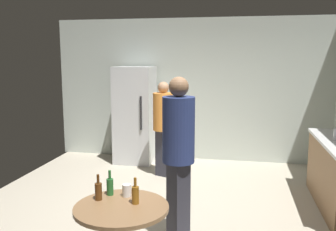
% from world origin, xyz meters
% --- Properties ---
extents(ground_plane, '(5.20, 5.20, 0.10)m').
position_xyz_m(ground_plane, '(0.00, 0.00, -0.05)').
color(ground_plane, '#B2A893').
extents(wall_back, '(5.32, 0.06, 2.70)m').
position_xyz_m(wall_back, '(0.00, 2.63, 1.35)').
color(wall_back, beige).
rests_on(wall_back, ground_plane).
extents(refrigerator, '(0.70, 0.68, 1.80)m').
position_xyz_m(refrigerator, '(-1.00, 2.20, 0.90)').
color(refrigerator, silver).
rests_on(refrigerator, ground_plane).
extents(foreground_table, '(0.80, 0.80, 0.73)m').
position_xyz_m(foreground_table, '(-0.03, -1.57, 0.63)').
color(foreground_table, olive).
rests_on(foreground_table, ground_plane).
extents(beer_bottle_amber, '(0.06, 0.06, 0.23)m').
position_xyz_m(beer_bottle_amber, '(0.07, -1.50, 0.82)').
color(beer_bottle_amber, '#8C5919').
rests_on(beer_bottle_amber, foreground_table).
extents(beer_bottle_brown, '(0.06, 0.06, 0.23)m').
position_xyz_m(beer_bottle_brown, '(-0.27, -1.48, 0.82)').
color(beer_bottle_brown, '#593314').
rests_on(beer_bottle_brown, foreground_table).
extents(beer_bottle_green, '(0.06, 0.06, 0.23)m').
position_xyz_m(beer_bottle_green, '(-0.21, -1.35, 0.82)').
color(beer_bottle_green, '#26662D').
rests_on(beer_bottle_green, foreground_table).
extents(plastic_cup_white, '(0.08, 0.08, 0.11)m').
position_xyz_m(plastic_cup_white, '(-0.05, -1.35, 0.79)').
color(plastic_cup_white, white).
rests_on(plastic_cup_white, foreground_table).
extents(person_in_navy_shirt, '(0.48, 0.48, 1.77)m').
position_xyz_m(person_in_navy_shirt, '(0.30, -0.65, 1.04)').
color(person_in_navy_shirt, '#2D2D38').
rests_on(person_in_navy_shirt, ground_plane).
extents(person_in_orange_shirt, '(0.44, 0.44, 1.58)m').
position_xyz_m(person_in_orange_shirt, '(-0.30, 1.48, 0.92)').
color(person_in_orange_shirt, '#2D2D38').
rests_on(person_in_orange_shirt, ground_plane).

